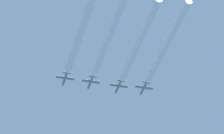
% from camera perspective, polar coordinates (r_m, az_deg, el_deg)
% --- Properties ---
extents(jet_far_left, '(7.72, 11.25, 2.70)m').
position_cam_1_polar(jet_far_left, '(290.18, -3.87, -0.96)').
color(jet_far_left, slate).
extents(jet_inner_left, '(7.72, 11.25, 2.70)m').
position_cam_1_polar(jet_inner_left, '(291.50, -1.76, -1.25)').
color(jet_inner_left, slate).
extents(jet_center, '(7.72, 11.25, 2.70)m').
position_cam_1_polar(jet_center, '(294.12, 0.53, -1.60)').
color(jet_center, slate).
extents(jet_inner_right, '(7.72, 11.25, 2.70)m').
position_cam_1_polar(jet_inner_right, '(295.90, 2.60, -1.75)').
color(jet_inner_right, slate).
extents(smoke_trail_far_left, '(2.72, 64.23, 2.72)m').
position_cam_1_polar(smoke_trail_far_left, '(260.87, -2.29, 3.57)').
color(smoke_trail_far_left, white).
extents(smoke_trail_inner_left, '(2.72, 59.01, 2.72)m').
position_cam_1_polar(smoke_trail_inner_left, '(264.35, -0.09, 2.88)').
color(smoke_trail_inner_left, white).
extents(smoke_trail_center, '(2.72, 52.04, 2.72)m').
position_cam_1_polar(smoke_trail_center, '(269.82, 2.21, 2.00)').
color(smoke_trail_center, white).
extents(smoke_trail_inner_right, '(2.72, 52.57, 2.72)m').
position_cam_1_polar(smoke_trail_inner_right, '(271.69, 4.47, 1.85)').
color(smoke_trail_inner_right, white).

